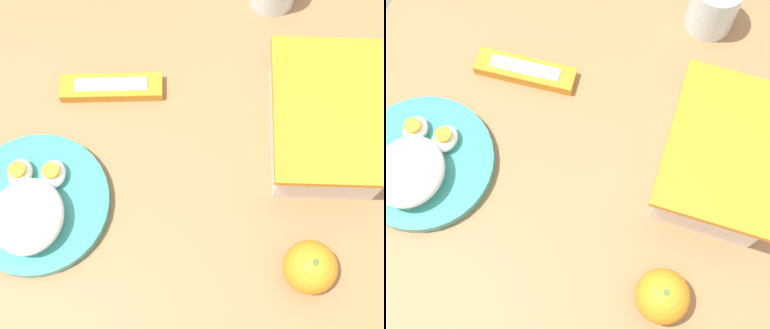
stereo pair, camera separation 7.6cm
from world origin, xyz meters
TOP-DOWN VIEW (x-y plane):
  - ground_plane at (0.00, 0.00)m, footprint 10.00×10.00m
  - table at (0.00, 0.00)m, footprint 0.93×0.76m
  - food_container at (-0.07, 0.20)m, footprint 0.22×0.16m
  - orange_fruit at (0.14, 0.17)m, footprint 0.07×0.07m
  - rice_plate at (0.07, -0.21)m, footprint 0.21×0.21m
  - candy_bar at (-0.13, -0.12)m, footprint 0.05×0.16m

SIDE VIEW (x-z plane):
  - ground_plane at x=0.00m, z-range 0.00..0.00m
  - table at x=0.00m, z-range 0.27..0.99m
  - candy_bar at x=-0.13m, z-range 0.72..0.74m
  - rice_plate at x=0.07m, z-range 0.71..0.78m
  - orange_fruit at x=0.14m, z-range 0.72..0.79m
  - food_container at x=-0.07m, z-range 0.72..0.80m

